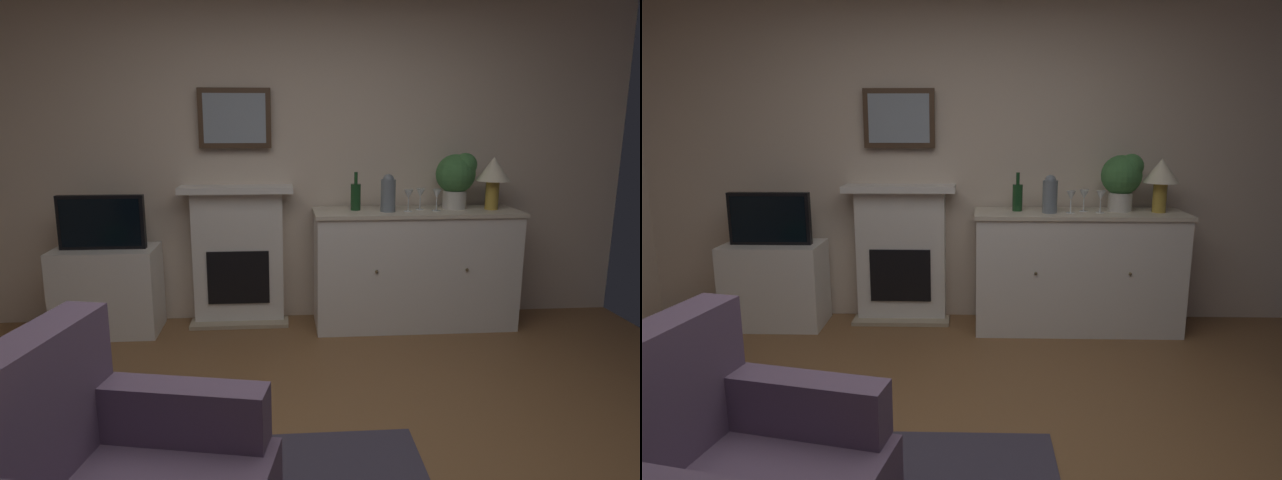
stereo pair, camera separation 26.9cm
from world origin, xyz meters
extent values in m
cube|color=beige|center=(0.00, 2.28, 1.39)|extent=(5.26, 0.06, 2.78)
cube|color=white|center=(-0.51, 2.16, 0.53)|extent=(0.70, 0.18, 1.05)
cube|color=tan|center=(-0.51, 2.06, 0.01)|extent=(0.77, 0.20, 0.03)
cube|color=black|center=(-0.51, 2.06, 0.39)|extent=(0.48, 0.02, 0.42)
cube|color=white|center=(-0.51, 2.13, 1.07)|extent=(0.87, 0.27, 0.05)
cube|color=#473323|center=(-0.51, 2.20, 1.61)|extent=(0.55, 0.03, 0.45)
cube|color=#8C99A8|center=(-0.51, 2.18, 1.61)|extent=(0.47, 0.01, 0.37)
cube|color=white|center=(0.86, 1.97, 0.45)|extent=(1.54, 0.45, 0.89)
cube|color=beige|center=(0.86, 1.97, 0.91)|extent=(1.57, 0.48, 0.03)
sphere|color=brown|center=(0.52, 1.74, 0.51)|extent=(0.02, 0.02, 0.02)
sphere|color=brown|center=(1.20, 1.74, 0.51)|extent=(0.02, 0.02, 0.02)
cylinder|color=#B79338|center=(1.45, 1.97, 1.03)|extent=(0.10, 0.10, 0.22)
cone|color=#EFE5C6|center=(1.45, 1.97, 1.23)|extent=(0.26, 0.26, 0.18)
cylinder|color=#193F1E|center=(0.40, 2.01, 1.02)|extent=(0.08, 0.08, 0.20)
cylinder|color=#193F1E|center=(0.40, 2.01, 1.17)|extent=(0.03, 0.03, 0.09)
cylinder|color=silver|center=(0.79, 1.92, 0.92)|extent=(0.06, 0.06, 0.00)
cylinder|color=silver|center=(0.79, 1.92, 0.97)|extent=(0.01, 0.01, 0.09)
cone|color=silver|center=(0.79, 1.92, 1.05)|extent=(0.07, 0.07, 0.07)
cylinder|color=silver|center=(0.90, 1.99, 0.92)|extent=(0.06, 0.06, 0.00)
cylinder|color=silver|center=(0.90, 1.99, 0.97)|extent=(0.01, 0.01, 0.09)
cone|color=silver|center=(0.90, 1.99, 1.05)|extent=(0.07, 0.07, 0.07)
cylinder|color=silver|center=(1.01, 1.93, 0.92)|extent=(0.06, 0.06, 0.00)
cylinder|color=silver|center=(1.01, 1.93, 0.97)|extent=(0.01, 0.01, 0.09)
cone|color=silver|center=(1.01, 1.93, 1.05)|extent=(0.07, 0.07, 0.07)
cylinder|color=slate|center=(0.63, 1.92, 1.04)|extent=(0.11, 0.11, 0.24)
sphere|color=slate|center=(0.63, 1.92, 1.16)|extent=(0.08, 0.08, 0.08)
cube|color=white|center=(-1.48, 1.99, 0.33)|extent=(0.75, 0.42, 0.66)
cube|color=black|center=(-1.48, 1.97, 0.86)|extent=(0.62, 0.06, 0.40)
cube|color=black|center=(-1.48, 1.93, 0.86)|extent=(0.57, 0.01, 0.35)
cylinder|color=beige|center=(1.17, 2.02, 0.99)|extent=(0.18, 0.18, 0.14)
sphere|color=#3D753D|center=(1.17, 2.02, 1.19)|extent=(0.30, 0.30, 0.30)
sphere|color=#3D753D|center=(1.23, 1.99, 1.26)|extent=(0.18, 0.18, 0.18)
cube|color=#604C66|center=(-0.97, -0.45, 0.67)|extent=(0.31, 0.78, 0.50)
cube|color=#604C66|center=(-0.59, -0.20, 0.53)|extent=(0.73, 0.28, 0.22)
camera|label=1|loc=(-0.18, -2.05, 1.57)|focal=30.43mm
camera|label=2|loc=(0.09, -2.06, 1.57)|focal=30.43mm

